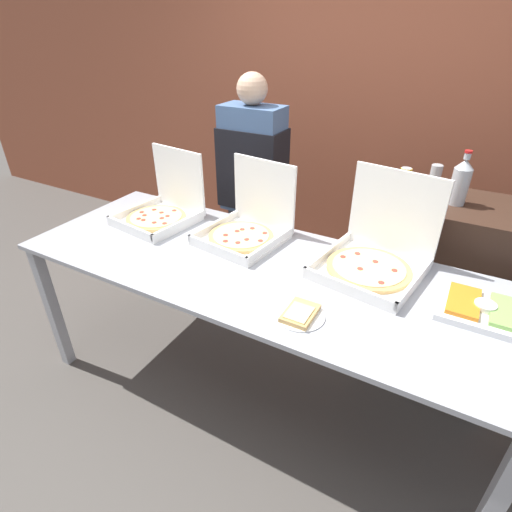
{
  "coord_description": "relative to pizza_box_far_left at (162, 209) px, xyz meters",
  "views": [
    {
      "loc": [
        0.83,
        -1.49,
        1.94
      ],
      "look_at": [
        0.0,
        0.0,
        0.94
      ],
      "focal_mm": 28.0,
      "sensor_mm": 36.0,
      "label": 1
    }
  ],
  "objects": [
    {
      "name": "soda_bottle",
      "position": [
        1.55,
        0.61,
        0.25
      ],
      "size": [
        0.09,
        0.09,
        0.29
      ],
      "color": "#B7BCC1",
      "rests_on": "sideboard_podium"
    },
    {
      "name": "pizza_box_far_right",
      "position": [
        1.28,
        0.07,
        0.01
      ],
      "size": [
        0.53,
        0.54,
        0.45
      ],
      "rotation": [
        0.0,
        0.0,
        -0.16
      ],
      "color": "white",
      "rests_on": "buffet_table"
    },
    {
      "name": "soda_can_silver",
      "position": [
        1.4,
        0.86,
        0.19
      ],
      "size": [
        0.07,
        0.07,
        0.12
      ],
      "color": "silver",
      "rests_on": "sideboard_podium"
    },
    {
      "name": "person_server_vest",
      "position": [
        0.31,
        0.57,
        -0.01
      ],
      "size": [
        0.42,
        0.24,
        1.69
      ],
      "rotation": [
        0.0,
        0.0,
        3.14
      ],
      "color": "#2D2D38",
      "rests_on": "ground_plane"
    },
    {
      "name": "paper_plate_front_left",
      "position": [
        1.11,
        -0.45,
        -0.06
      ],
      "size": [
        0.21,
        0.21,
        0.03
      ],
      "color": "white",
      "rests_on": "buffet_table"
    },
    {
      "name": "ground_plane",
      "position": [
        0.75,
        -0.18,
        -0.96
      ],
      "size": [
        16.0,
        16.0,
        0.0
      ],
      "primitive_type": "plane",
      "color": "#514C47"
    },
    {
      "name": "pizza_box_far_left",
      "position": [
        0.0,
        0.0,
        0.0
      ],
      "size": [
        0.46,
        0.47,
        0.4
      ],
      "rotation": [
        0.0,
        0.0,
        -0.13
      ],
      "color": "white",
      "rests_on": "buffet_table"
    },
    {
      "name": "veggie_tray",
      "position": [
        1.77,
        -0.06,
        -0.05
      ],
      "size": [
        0.36,
        0.29,
        0.05
      ],
      "color": "white",
      "rests_on": "buffet_table"
    },
    {
      "name": "sideboard_podium",
      "position": [
        1.57,
        0.64,
        -0.42
      ],
      "size": [
        0.75,
        0.53,
        1.09
      ],
      "color": "#382319",
      "rests_on": "ground_plane"
    },
    {
      "name": "pizza_box_near_left",
      "position": [
        0.57,
        0.04,
        0.0
      ],
      "size": [
        0.46,
        0.48,
        0.41
      ],
      "rotation": [
        0.0,
        0.0,
        -0.13
      ],
      "color": "white",
      "rests_on": "buffet_table"
    },
    {
      "name": "buffet_table",
      "position": [
        0.75,
        -0.18,
        -0.17
      ],
      "size": [
        2.48,
        0.91,
        0.89
      ],
      "color": "#A8AAB2",
      "rests_on": "ground_plane"
    },
    {
      "name": "brick_wall_behind",
      "position": [
        0.75,
        1.52,
        0.44
      ],
      "size": [
        10.0,
        0.06,
        2.8
      ],
      "color": "#9E5138",
      "rests_on": "ground_plane"
    },
    {
      "name": "soda_can_colored",
      "position": [
        1.25,
        0.71,
        0.19
      ],
      "size": [
        0.07,
        0.07,
        0.12
      ],
      "color": "gold",
      "rests_on": "sideboard_podium"
    }
  ]
}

